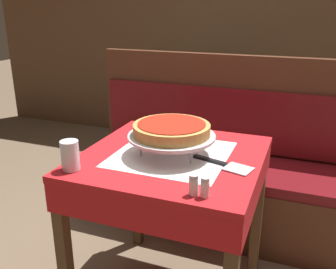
{
  "coord_description": "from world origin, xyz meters",
  "views": [
    {
      "loc": [
        0.53,
        -1.42,
        1.4
      ],
      "look_at": [
        -0.0,
        -0.04,
        0.88
      ],
      "focal_mm": 40.0,
      "sensor_mm": 36.0,
      "label": 1
    }
  ],
  "objects_px": {
    "deep_dish_pizza": "(171,129)",
    "condiment_caddy": "(194,76)",
    "booth_bench": "(213,178)",
    "water_glass_near": "(70,155)",
    "dining_table_rear": "(205,92)",
    "salt_shaker": "(194,185)",
    "pizza_pan_stand": "(170,137)",
    "pepper_shaker": "(205,187)",
    "dining_table_front": "(172,175)",
    "pizza_server": "(224,164)"
  },
  "relations": [
    {
      "from": "salt_shaker",
      "to": "water_glass_near",
      "type": "bearing_deg",
      "value": 177.19
    },
    {
      "from": "water_glass_near",
      "to": "salt_shaker",
      "type": "relative_size",
      "value": 1.59
    },
    {
      "from": "pizza_server",
      "to": "condiment_caddy",
      "type": "relative_size",
      "value": 1.85
    },
    {
      "from": "booth_bench",
      "to": "dining_table_front",
      "type": "bearing_deg",
      "value": -90.6
    },
    {
      "from": "pizza_pan_stand",
      "to": "pepper_shaker",
      "type": "bearing_deg",
      "value": -52.2
    },
    {
      "from": "dining_table_front",
      "to": "deep_dish_pizza",
      "type": "relative_size",
      "value": 2.35
    },
    {
      "from": "booth_bench",
      "to": "pizza_server",
      "type": "height_order",
      "value": "booth_bench"
    },
    {
      "from": "dining_table_front",
      "to": "condiment_caddy",
      "type": "xyz_separation_m",
      "value": [
        -0.41,
        1.66,
        0.13
      ]
    },
    {
      "from": "deep_dish_pizza",
      "to": "water_glass_near",
      "type": "xyz_separation_m",
      "value": [
        -0.31,
        -0.29,
        -0.06
      ]
    },
    {
      "from": "condiment_caddy",
      "to": "dining_table_rear",
      "type": "bearing_deg",
      "value": 52.03
    },
    {
      "from": "booth_bench",
      "to": "pizza_pan_stand",
      "type": "relative_size",
      "value": 4.49
    },
    {
      "from": "booth_bench",
      "to": "condiment_caddy",
      "type": "distance_m",
      "value": 1.12
    },
    {
      "from": "pepper_shaker",
      "to": "condiment_caddy",
      "type": "distance_m",
      "value": 2.09
    },
    {
      "from": "booth_bench",
      "to": "condiment_caddy",
      "type": "xyz_separation_m",
      "value": [
        -0.42,
        0.91,
        0.49
      ]
    },
    {
      "from": "water_glass_near",
      "to": "condiment_caddy",
      "type": "relative_size",
      "value": 0.83
    },
    {
      "from": "dining_table_rear",
      "to": "pizza_pan_stand",
      "type": "bearing_deg",
      "value": -79.19
    },
    {
      "from": "dining_table_rear",
      "to": "pizza_server",
      "type": "height_order",
      "value": "pizza_server"
    },
    {
      "from": "booth_bench",
      "to": "water_glass_near",
      "type": "xyz_separation_m",
      "value": [
        -0.33,
        -1.04,
        0.52
      ]
    },
    {
      "from": "water_glass_near",
      "to": "deep_dish_pizza",
      "type": "bearing_deg",
      "value": 42.63
    },
    {
      "from": "pizza_pan_stand",
      "to": "pizza_server",
      "type": "relative_size",
      "value": 1.43
    },
    {
      "from": "dining_table_front",
      "to": "salt_shaker",
      "type": "relative_size",
      "value": 10.36
    },
    {
      "from": "deep_dish_pizza",
      "to": "water_glass_near",
      "type": "height_order",
      "value": "deep_dish_pizza"
    },
    {
      "from": "pepper_shaker",
      "to": "deep_dish_pizza",
      "type": "bearing_deg",
      "value": 127.8
    },
    {
      "from": "pepper_shaker",
      "to": "condiment_caddy",
      "type": "height_order",
      "value": "condiment_caddy"
    },
    {
      "from": "dining_table_rear",
      "to": "pepper_shaker",
      "type": "height_order",
      "value": "pepper_shaker"
    },
    {
      "from": "dining_table_front",
      "to": "salt_shaker",
      "type": "xyz_separation_m",
      "value": [
        0.2,
        -0.32,
        0.14
      ]
    },
    {
      "from": "deep_dish_pizza",
      "to": "salt_shaker",
      "type": "bearing_deg",
      "value": -57.1
    },
    {
      "from": "deep_dish_pizza",
      "to": "pepper_shaker",
      "type": "xyz_separation_m",
      "value": [
        0.24,
        -0.31,
        -0.08
      ]
    },
    {
      "from": "booth_bench",
      "to": "pizza_pan_stand",
      "type": "height_order",
      "value": "booth_bench"
    },
    {
      "from": "dining_table_rear",
      "to": "salt_shaker",
      "type": "distance_m",
      "value": 2.15
    },
    {
      "from": "dining_table_rear",
      "to": "water_glass_near",
      "type": "height_order",
      "value": "water_glass_near"
    },
    {
      "from": "pizza_server",
      "to": "condiment_caddy",
      "type": "xyz_separation_m",
      "value": [
        -0.65,
        1.7,
        0.03
      ]
    },
    {
      "from": "dining_table_front",
      "to": "pizza_pan_stand",
      "type": "distance_m",
      "value": 0.18
    },
    {
      "from": "booth_bench",
      "to": "pepper_shaker",
      "type": "xyz_separation_m",
      "value": [
        0.23,
        -1.07,
        0.49
      ]
    },
    {
      "from": "pizza_pan_stand",
      "to": "salt_shaker",
      "type": "bearing_deg",
      "value": -57.1
    },
    {
      "from": "deep_dish_pizza",
      "to": "condiment_caddy",
      "type": "bearing_deg",
      "value": 103.78
    },
    {
      "from": "pepper_shaker",
      "to": "salt_shaker",
      "type": "bearing_deg",
      "value": 180.0
    },
    {
      "from": "water_glass_near",
      "to": "salt_shaker",
      "type": "height_order",
      "value": "water_glass_near"
    },
    {
      "from": "deep_dish_pizza",
      "to": "pizza_pan_stand",
      "type": "bearing_deg",
      "value": -2.05
    },
    {
      "from": "dining_table_rear",
      "to": "water_glass_near",
      "type": "bearing_deg",
      "value": -89.35
    },
    {
      "from": "pizza_server",
      "to": "salt_shaker",
      "type": "bearing_deg",
      "value": -98.63
    },
    {
      "from": "salt_shaker",
      "to": "dining_table_rear",
      "type": "bearing_deg",
      "value": 104.57
    },
    {
      "from": "dining_table_rear",
      "to": "condiment_caddy",
      "type": "distance_m",
      "value": 0.19
    },
    {
      "from": "water_glass_near",
      "to": "dining_table_front",
      "type": "bearing_deg",
      "value": 42.81
    },
    {
      "from": "booth_bench",
      "to": "water_glass_near",
      "type": "height_order",
      "value": "booth_bench"
    },
    {
      "from": "dining_table_front",
      "to": "pizza_pan_stand",
      "type": "xyz_separation_m",
      "value": [
        -0.0,
        -0.01,
        0.18
      ]
    },
    {
      "from": "dining_table_front",
      "to": "salt_shaker",
      "type": "distance_m",
      "value": 0.4
    },
    {
      "from": "booth_bench",
      "to": "pepper_shaker",
      "type": "height_order",
      "value": "booth_bench"
    },
    {
      "from": "booth_bench",
      "to": "deep_dish_pizza",
      "type": "height_order",
      "value": "booth_bench"
    },
    {
      "from": "dining_table_rear",
      "to": "pizza_server",
      "type": "distance_m",
      "value": 1.89
    }
  ]
}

